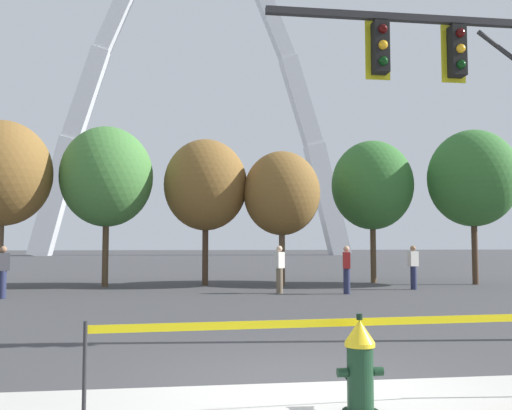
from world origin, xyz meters
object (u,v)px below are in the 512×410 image
at_px(fire_hydrant, 360,367).
at_px(pedestrian_walking_left, 3,272).
at_px(pedestrian_near_trees, 279,269).
at_px(pedestrian_walking_right, 347,269).
at_px(monument_arch, 196,107).
at_px(pedestrian_standing_center, 413,267).

height_order(fire_hydrant, pedestrian_walking_left, pedestrian_walking_left).
xyz_separation_m(fire_hydrant, pedestrian_near_trees, (1.45, 12.87, 0.35)).
relative_size(fire_hydrant, pedestrian_near_trees, 0.62).
height_order(pedestrian_walking_right, pedestrian_near_trees, same).
xyz_separation_m(pedestrian_walking_left, pedestrian_walking_right, (10.81, 0.12, 0.00)).
height_order(pedestrian_walking_left, pedestrian_walking_right, same).
bearing_deg(monument_arch, pedestrian_walking_left, -96.99).
bearing_deg(pedestrian_near_trees, pedestrian_standing_center, 9.34).
relative_size(monument_arch, pedestrian_standing_center, 29.34).
height_order(pedestrian_standing_center, pedestrian_walking_right, same).
bearing_deg(fire_hydrant, pedestrian_standing_center, 64.53).
height_order(fire_hydrant, pedestrian_near_trees, pedestrian_near_trees).
bearing_deg(pedestrian_walking_left, fire_hydrant, -59.52).
distance_m(monument_arch, pedestrian_near_trees, 58.86).
relative_size(monument_arch, pedestrian_walking_left, 29.34).
height_order(fire_hydrant, pedestrian_standing_center, pedestrian_standing_center).
height_order(monument_arch, pedestrian_walking_right, monument_arch).
bearing_deg(pedestrian_near_trees, monument_arch, 91.80).
relative_size(pedestrian_standing_center, pedestrian_walking_right, 1.00).
relative_size(fire_hydrant, pedestrian_walking_right, 0.62).
bearing_deg(pedestrian_near_trees, fire_hydrant, -96.41).
bearing_deg(monument_arch, pedestrian_near_trees, -88.20).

